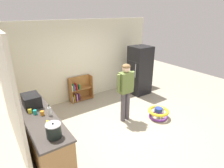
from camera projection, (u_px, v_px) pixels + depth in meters
The scene contains 15 objects.
ground_plane at pixel (127, 124), 5.24m from camera, with size 12.00×12.00×0.00m, color #A9A08A.
back_wall at pixel (86, 60), 6.53m from camera, with size 5.20×0.06×2.70m, color #EAE6C9.
left_side_wall at pixel (8, 92), 3.97m from camera, with size 0.06×2.99×2.70m, color #EEE5CC.
kitchen_counter at pixel (42, 135), 4.07m from camera, with size 0.65×2.24×0.90m.
refrigerator at pixel (140, 70), 6.95m from camera, with size 0.73×0.68×1.78m.
bookshelf at pixel (79, 90), 6.53m from camera, with size 0.80×0.28×0.85m.
standing_person at pixel (126, 87), 5.11m from camera, with size 0.57×0.22×1.67m.
baby_walker at pixel (158, 113), 5.52m from camera, with size 0.60×0.60×0.32m.
microwave at pixel (32, 100), 4.31m from camera, with size 0.37×0.48×0.28m.
crock_pot at pixel (54, 131), 3.25m from camera, with size 0.27×0.27×0.29m.
banana_bunch at pixel (48, 122), 3.68m from camera, with size 0.15×0.16×0.04m.
clear_bottle at pixel (49, 111), 3.94m from camera, with size 0.07×0.07×0.25m.
teal_cup at pixel (35, 112), 4.00m from camera, with size 0.08×0.08×0.10m, color teal.
orange_cup at pixel (42, 113), 3.96m from camera, with size 0.08×0.08×0.10m, color orange.
yellow_cup at pixel (30, 111), 4.04m from camera, with size 0.08×0.08×0.10m, color yellow.
Camera 1 is at (-2.89, -3.43, 2.98)m, focal length 30.19 mm.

